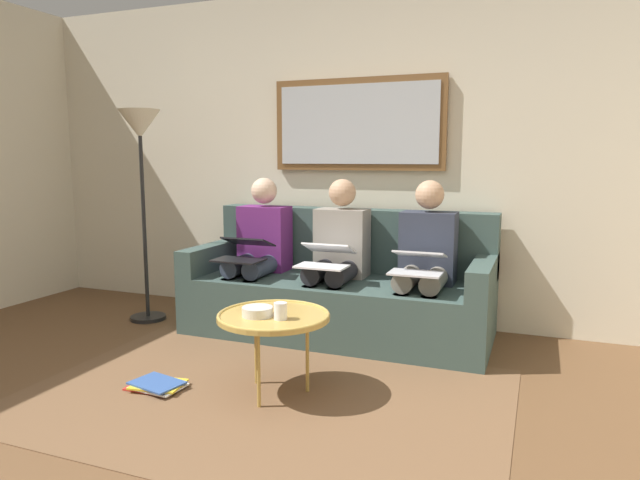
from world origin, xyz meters
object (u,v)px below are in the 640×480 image
object	(u,v)px
cup	(280,311)
person_left	(425,258)
person_middle	(337,253)
magazine_stack	(157,385)
laptop_silver	(418,262)
standing_lamp	(141,148)
bowl	(257,311)
person_right	(259,248)
couch	(340,291)
coffee_table	(274,317)
laptop_white	(326,256)
framed_mirror	(358,124)
laptop_black	(244,250)

from	to	relation	value
cup	person_left	distance (m)	1.33
person_middle	magazine_stack	bearing A→B (deg)	65.58
person_left	laptop_silver	xyz separation A→B (m)	(-0.00, 0.25, 0.02)
laptop_silver	standing_lamp	size ratio (longest dim) A/B	0.20
bowl	person_right	xyz separation A→B (m)	(0.61, -1.20, 0.13)
couch	person_left	distance (m)	0.71
laptop_silver	standing_lamp	distance (m)	2.31
cup	coffee_table	bearing A→B (deg)	-42.24
bowl	laptop_white	bearing A→B (deg)	-91.57
coffee_table	laptop_silver	bearing A→B (deg)	-123.56
standing_lamp	cup	bearing A→B (deg)	148.61
person_left	person_middle	bearing A→B (deg)	0.00
couch	laptop_silver	world-z (taller)	couch
bowl	person_middle	size ratio (longest dim) A/B	0.15
person_left	magazine_stack	world-z (taller)	person_left
cup	person_middle	bearing A→B (deg)	-84.56
framed_mirror	person_left	bearing A→B (deg)	144.47
cup	bowl	world-z (taller)	cup
bowl	magazine_stack	bearing A→B (deg)	12.40
framed_mirror	coffee_table	xyz separation A→B (m)	(-0.04, 1.61, -1.11)
couch	cup	world-z (taller)	couch
laptop_black	magazine_stack	distance (m)	1.25
laptop_silver	magazine_stack	distance (m)	1.76
framed_mirror	cup	distance (m)	1.98
person_middle	person_right	world-z (taller)	same
laptop_silver	standing_lamp	xyz separation A→B (m)	(2.19, -0.05, 0.75)
bowl	coffee_table	bearing A→B (deg)	-141.39
magazine_stack	standing_lamp	bearing A→B (deg)	-50.13
person_left	magazine_stack	xyz separation A→B (m)	(1.24, 1.33, -0.58)
cup	magazine_stack	size ratio (longest dim) A/B	0.27
cup	person_left	world-z (taller)	person_left
coffee_table	standing_lamp	size ratio (longest dim) A/B	0.37
laptop_silver	laptop_black	bearing A→B (deg)	-0.56
coffee_table	laptop_white	bearing A→B (deg)	-87.33
framed_mirror	laptop_black	xyz separation A→B (m)	(0.64, 0.69, -0.92)
laptop_black	couch	bearing A→B (deg)	-154.58
laptop_white	laptop_black	xyz separation A→B (m)	(0.64, -0.00, 0.01)
cup	laptop_black	bearing A→B (deg)	-52.36
coffee_table	bowl	distance (m)	0.10
magazine_stack	standing_lamp	size ratio (longest dim) A/B	0.20
cup	laptop_black	world-z (taller)	laptop_black
person_middle	standing_lamp	xyz separation A→B (m)	(1.55, 0.20, 0.76)
person_middle	coffee_table	bearing A→B (deg)	92.12
person_middle	magazine_stack	size ratio (longest dim) A/B	3.45
coffee_table	cup	size ratio (longest dim) A/B	6.81
person_left	laptop_white	xyz separation A→B (m)	(0.64, 0.24, 0.02)
laptop_white	laptop_black	distance (m)	0.64
bowl	person_middle	distance (m)	1.21
framed_mirror	laptop_black	world-z (taller)	framed_mirror
couch	standing_lamp	world-z (taller)	standing_lamp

